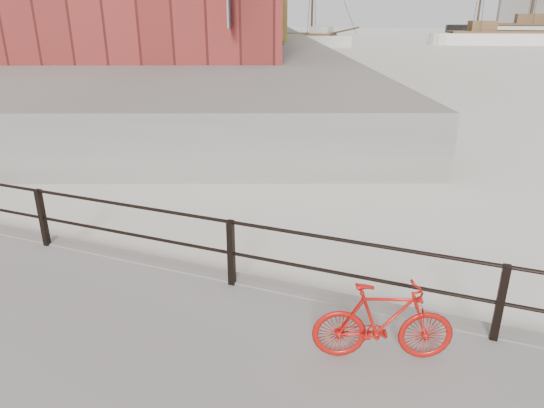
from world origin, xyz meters
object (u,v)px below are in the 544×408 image
Objects in this scene: workboat_near at (204,68)px; bicycle at (383,322)px; workboat_far at (211,54)px; schooner_left at (276,46)px; schooner_mid at (518,45)px.

bicycle is at bearing -93.65° from workboat_near.
workboat_near is at bearing -72.47° from workboat_far.
schooner_left is 34.36m from workboat_near.
bicycle is 54.91m from workboat_far.
schooner_mid is at bearing 65.24° from bicycle.
schooner_mid is 49.49m from workboat_far.
schooner_left is 18.67m from workboat_far.
workboat_far is at bearing 80.47° from workboat_near.
workboat_far is (-27.79, 47.36, -0.82)m from bicycle.
bicycle is 71.27m from schooner_left.
schooner_mid is 2.27× the size of workboat_near.
schooner_left reaches higher than workboat_far.
schooner_left is 2.39× the size of workboat_far.
workboat_near is 16.83m from workboat_far.
schooner_left reaches higher than bicycle.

